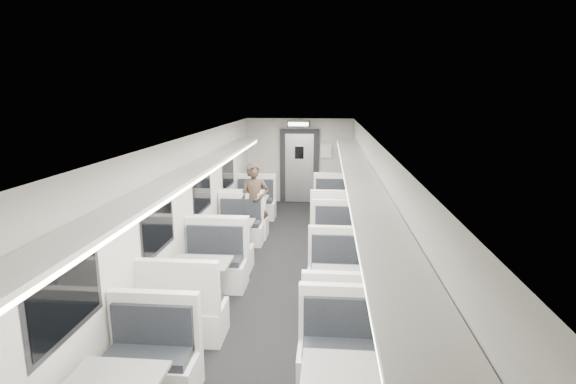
% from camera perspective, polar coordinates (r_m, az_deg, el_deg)
% --- Properties ---
extents(room, '(3.24, 12.24, 2.64)m').
position_cam_1_polar(room, '(6.99, -1.59, -3.18)').
color(room, black).
rests_on(room, ground).
extents(booth_left_a, '(1.01, 2.05, 1.10)m').
position_cam_1_polar(booth_left_a, '(10.59, -4.85, -2.49)').
color(booth_left_a, silver).
rests_on(booth_left_a, room).
extents(booth_left_b, '(0.96, 1.95, 1.04)m').
position_cam_1_polar(booth_left_b, '(8.77, -6.99, -5.82)').
color(booth_left_b, silver).
rests_on(booth_left_b, room).
extents(booth_left_c, '(1.03, 2.09, 1.12)m').
position_cam_1_polar(booth_left_c, '(6.73, -10.99, -11.50)').
color(booth_left_c, silver).
rests_on(booth_left_c, room).
extents(booth_right_a, '(1.08, 2.19, 1.17)m').
position_cam_1_polar(booth_right_a, '(10.25, 6.07, -2.87)').
color(booth_right_a, silver).
rests_on(booth_right_a, room).
extents(booth_right_b, '(0.97, 1.96, 1.05)m').
position_cam_1_polar(booth_right_b, '(8.15, 6.31, -7.22)').
color(booth_right_b, silver).
rests_on(booth_right_b, room).
extents(booth_right_c, '(0.97, 1.98, 1.06)m').
position_cam_1_polar(booth_right_c, '(6.41, 6.66, -12.81)').
color(booth_right_c, silver).
rests_on(booth_right_c, room).
extents(passenger, '(0.67, 0.50, 1.67)m').
position_cam_1_polar(passenger, '(9.46, -4.27, -1.36)').
color(passenger, black).
rests_on(passenger, room).
extents(window_a, '(0.02, 1.18, 0.84)m').
position_cam_1_polar(window_a, '(10.48, -7.57, 2.80)').
color(window_a, black).
rests_on(window_a, room).
extents(window_b, '(0.02, 1.18, 0.84)m').
position_cam_1_polar(window_b, '(8.39, -10.80, 0.29)').
color(window_b, black).
rests_on(window_b, room).
extents(window_c, '(0.02, 1.18, 0.84)m').
position_cam_1_polar(window_c, '(6.36, -16.13, -3.85)').
color(window_c, black).
rests_on(window_c, room).
extents(window_d, '(0.02, 1.18, 0.84)m').
position_cam_1_polar(window_d, '(4.50, -26.31, -11.48)').
color(window_d, black).
rests_on(window_d, room).
extents(luggage_rack_left, '(0.46, 10.40, 0.09)m').
position_cam_1_polar(luggage_rack_left, '(6.80, -12.41, 2.28)').
color(luggage_rack_left, silver).
rests_on(luggage_rack_left, room).
extents(luggage_rack_right, '(0.46, 10.40, 0.09)m').
position_cam_1_polar(luggage_rack_right, '(6.51, 9.02, 1.97)').
color(luggage_rack_right, silver).
rests_on(luggage_rack_right, room).
extents(vestibule_door, '(1.10, 0.13, 2.10)m').
position_cam_1_polar(vestibule_door, '(12.81, 1.45, 3.23)').
color(vestibule_door, black).
rests_on(vestibule_door, room).
extents(exit_sign, '(0.62, 0.12, 0.16)m').
position_cam_1_polar(exit_sign, '(12.18, 1.34, 8.63)').
color(exit_sign, black).
rests_on(exit_sign, room).
extents(wall_notice, '(0.32, 0.02, 0.40)m').
position_cam_1_polar(wall_notice, '(12.70, 4.85, 5.21)').
color(wall_notice, silver).
rests_on(wall_notice, room).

